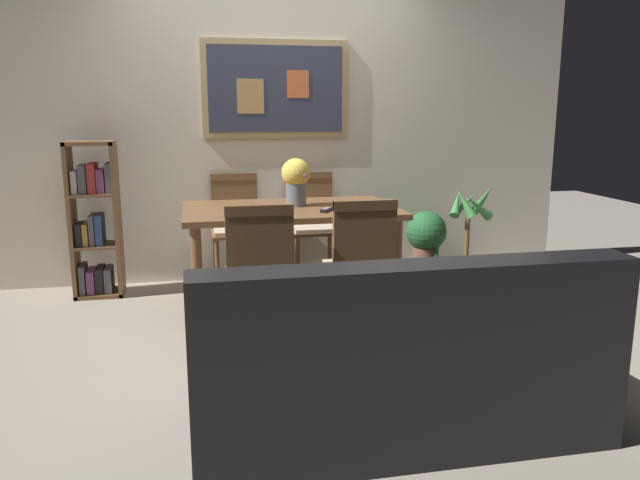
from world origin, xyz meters
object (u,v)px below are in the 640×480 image
at_px(potted_ivy, 426,238).
at_px(flower_vase, 296,179).
at_px(leather_couch, 395,366).
at_px(dining_chair_far_right, 312,217).
at_px(tv_remote, 327,210).
at_px(dining_table, 291,221).
at_px(dining_chair_far_left, 236,220).
at_px(dining_chair_near_right, 360,259).
at_px(dining_chair_near_left, 259,266).
at_px(potted_palm, 467,251).
at_px(bookshelf, 95,222).

distance_m(potted_ivy, flower_vase, 1.53).
bearing_deg(leather_couch, dining_chair_far_right, 87.27).
bearing_deg(leather_couch, flower_vase, 93.98).
relative_size(flower_vase, tv_remote, 2.18).
distance_m(leather_couch, tv_remote, 1.66).
distance_m(dining_table, dining_chair_far_left, 0.85).
height_order(dining_chair_far_left, dining_chair_near_right, same).
height_order(dining_table, dining_chair_near_right, dining_chair_near_right).
bearing_deg(dining_chair_near_left, dining_chair_near_right, 5.13).
distance_m(potted_ivy, tv_remote, 1.48).
distance_m(dining_chair_near_left, flower_vase, 1.01).
distance_m(dining_chair_near_left, tv_remote, 0.81).
height_order(dining_chair_near_right, flower_vase, flower_vase).
bearing_deg(potted_palm, dining_chair_far_right, 156.60).
bearing_deg(dining_chair_near_left, potted_ivy, 42.78).
bearing_deg(tv_remote, bookshelf, 151.97).
bearing_deg(leather_couch, dining_table, 95.67).
distance_m(dining_chair_far_right, flower_vase, 0.85).
relative_size(dining_chair_far_right, potted_ivy, 1.57).
bearing_deg(dining_chair_far_left, dining_chair_far_right, -1.32).
xyz_separation_m(dining_chair_far_left, dining_chair_near_left, (0.02, -1.57, 0.00)).
distance_m(dining_chair_near_left, potted_ivy, 2.21).
relative_size(dining_chair_near_left, potted_ivy, 1.57).
bearing_deg(leather_couch, potted_palm, 57.97).
height_order(dining_chair_near_right, potted_palm, dining_chair_near_right).
relative_size(potted_ivy, flower_vase, 1.70).
bearing_deg(dining_chair_far_left, dining_chair_near_left, -89.27).
distance_m(dining_chair_far_left, potted_palm, 1.90).
height_order(leather_couch, tv_remote, leather_couch).
bearing_deg(potted_palm, dining_table, -170.20).
xyz_separation_m(dining_chair_near_right, dining_chair_near_left, (-0.62, -0.06, 0.00)).
bearing_deg(dining_chair_near_right, dining_chair_far_right, 90.25).
bearing_deg(bookshelf, potted_palm, -7.75).
relative_size(dining_chair_far_right, bookshelf, 0.76).
xyz_separation_m(dining_table, dining_chair_far_left, (-0.33, 0.78, -0.12)).
bearing_deg(dining_chair_near_right, potted_ivy, 55.46).
distance_m(leather_couch, bookshelf, 2.95).
distance_m(dining_chair_far_left, bookshelf, 1.09).
height_order(dining_table, dining_chair_far_left, dining_chair_far_left).
height_order(potted_ivy, flower_vase, flower_vase).
height_order(dining_chair_near_right, bookshelf, bookshelf).
bearing_deg(bookshelf, flower_vase, -22.04).
bearing_deg(dining_table, dining_chair_far_right, 68.31).
bearing_deg(dining_chair_near_left, bookshelf, 127.31).
bearing_deg(flower_vase, dining_table, -132.24).
distance_m(dining_table, potted_palm, 1.54).
height_order(potted_ivy, potted_palm, potted_palm).
distance_m(dining_chair_near_right, potted_palm, 1.55).
distance_m(dining_chair_near_right, leather_couch, 1.11).
xyz_separation_m(dining_chair_far_left, tv_remote, (0.55, -1.00, 0.22)).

